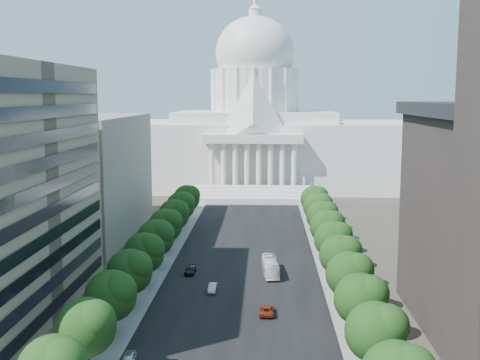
# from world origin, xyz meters

# --- Properties ---
(road_asphalt) EXTENTS (30.00, 260.00, 0.01)m
(road_asphalt) POSITION_xyz_m (0.00, 90.00, 0.00)
(road_asphalt) COLOR black
(road_asphalt) RESTS_ON ground
(sidewalk_left) EXTENTS (8.00, 260.00, 0.02)m
(sidewalk_left) POSITION_xyz_m (-19.00, 90.00, 0.00)
(sidewalk_left) COLOR gray
(sidewalk_left) RESTS_ON ground
(sidewalk_right) EXTENTS (8.00, 260.00, 0.02)m
(sidewalk_right) POSITION_xyz_m (19.00, 90.00, 0.00)
(sidewalk_right) COLOR gray
(sidewalk_right) RESTS_ON ground
(capitol) EXTENTS (120.00, 56.00, 73.00)m
(capitol) POSITION_xyz_m (0.00, 184.89, 20.01)
(capitol) COLOR white
(capitol) RESTS_ON ground
(office_block_left_far) EXTENTS (38.00, 52.00, 30.00)m
(office_block_left_far) POSITION_xyz_m (-48.00, 100.00, 15.00)
(office_block_left_far) COLOR gray
(office_block_left_far) RESTS_ON ground
(tree_l_b) EXTENTS (7.79, 7.60, 9.97)m
(tree_l_b) POSITION_xyz_m (-17.66, 23.81, 6.45)
(tree_l_b) COLOR #33261C
(tree_l_b) RESTS_ON ground
(tree_l_c) EXTENTS (7.79, 7.60, 9.97)m
(tree_l_c) POSITION_xyz_m (-17.66, 35.81, 6.45)
(tree_l_c) COLOR #33261C
(tree_l_c) RESTS_ON ground
(tree_l_d) EXTENTS (7.79, 7.60, 9.97)m
(tree_l_d) POSITION_xyz_m (-17.66, 47.81, 6.45)
(tree_l_d) COLOR #33261C
(tree_l_d) RESTS_ON ground
(tree_l_e) EXTENTS (7.79, 7.60, 9.97)m
(tree_l_e) POSITION_xyz_m (-17.66, 59.81, 6.45)
(tree_l_e) COLOR #33261C
(tree_l_e) RESTS_ON ground
(tree_l_f) EXTENTS (7.79, 7.60, 9.97)m
(tree_l_f) POSITION_xyz_m (-17.66, 71.81, 6.45)
(tree_l_f) COLOR #33261C
(tree_l_f) RESTS_ON ground
(tree_l_g) EXTENTS (7.79, 7.60, 9.97)m
(tree_l_g) POSITION_xyz_m (-17.66, 83.81, 6.45)
(tree_l_g) COLOR #33261C
(tree_l_g) RESTS_ON ground
(tree_l_h) EXTENTS (7.79, 7.60, 9.97)m
(tree_l_h) POSITION_xyz_m (-17.66, 95.81, 6.45)
(tree_l_h) COLOR #33261C
(tree_l_h) RESTS_ON ground
(tree_l_i) EXTENTS (7.79, 7.60, 9.97)m
(tree_l_i) POSITION_xyz_m (-17.66, 107.81, 6.45)
(tree_l_i) COLOR #33261C
(tree_l_i) RESTS_ON ground
(tree_l_j) EXTENTS (7.79, 7.60, 9.97)m
(tree_l_j) POSITION_xyz_m (-17.66, 119.81, 6.45)
(tree_l_j) COLOR #33261C
(tree_l_j) RESTS_ON ground
(tree_r_b) EXTENTS (7.79, 7.60, 9.97)m
(tree_r_b) POSITION_xyz_m (18.34, 23.81, 6.45)
(tree_r_b) COLOR #33261C
(tree_r_b) RESTS_ON ground
(tree_r_c) EXTENTS (7.79, 7.60, 9.97)m
(tree_r_c) POSITION_xyz_m (18.34, 35.81, 6.45)
(tree_r_c) COLOR #33261C
(tree_r_c) RESTS_ON ground
(tree_r_d) EXTENTS (7.79, 7.60, 9.97)m
(tree_r_d) POSITION_xyz_m (18.34, 47.81, 6.45)
(tree_r_d) COLOR #33261C
(tree_r_d) RESTS_ON ground
(tree_r_e) EXTENTS (7.79, 7.60, 9.97)m
(tree_r_e) POSITION_xyz_m (18.34, 59.81, 6.45)
(tree_r_e) COLOR #33261C
(tree_r_e) RESTS_ON ground
(tree_r_f) EXTENTS (7.79, 7.60, 9.97)m
(tree_r_f) POSITION_xyz_m (18.34, 71.81, 6.45)
(tree_r_f) COLOR #33261C
(tree_r_f) RESTS_ON ground
(tree_r_g) EXTENTS (7.79, 7.60, 9.97)m
(tree_r_g) POSITION_xyz_m (18.34, 83.81, 6.45)
(tree_r_g) COLOR #33261C
(tree_r_g) RESTS_ON ground
(tree_r_h) EXTENTS (7.79, 7.60, 9.97)m
(tree_r_h) POSITION_xyz_m (18.34, 95.81, 6.45)
(tree_r_h) COLOR #33261C
(tree_r_h) RESTS_ON ground
(tree_r_i) EXTENTS (7.79, 7.60, 9.97)m
(tree_r_i) POSITION_xyz_m (18.34, 107.81, 6.45)
(tree_r_i) COLOR #33261C
(tree_r_i) RESTS_ON ground
(tree_r_j) EXTENTS (7.79, 7.60, 9.97)m
(tree_r_j) POSITION_xyz_m (18.34, 119.81, 6.45)
(tree_r_j) COLOR #33261C
(tree_r_j) RESTS_ON ground
(streetlight_b) EXTENTS (2.61, 0.44, 9.00)m
(streetlight_b) POSITION_xyz_m (19.90, 35.00, 5.82)
(streetlight_b) COLOR gray
(streetlight_b) RESTS_ON ground
(streetlight_c) EXTENTS (2.61, 0.44, 9.00)m
(streetlight_c) POSITION_xyz_m (19.90, 60.00, 5.82)
(streetlight_c) COLOR gray
(streetlight_c) RESTS_ON ground
(streetlight_d) EXTENTS (2.61, 0.44, 9.00)m
(streetlight_d) POSITION_xyz_m (19.90, 85.00, 5.82)
(streetlight_d) COLOR gray
(streetlight_d) RESTS_ON ground
(streetlight_e) EXTENTS (2.61, 0.44, 9.00)m
(streetlight_e) POSITION_xyz_m (19.90, 110.00, 5.82)
(streetlight_e) COLOR gray
(streetlight_e) RESTS_ON ground
(streetlight_f) EXTENTS (2.61, 0.44, 9.00)m
(streetlight_f) POSITION_xyz_m (19.90, 135.00, 5.82)
(streetlight_f) COLOR gray
(streetlight_f) RESTS_ON ground
(car_silver) EXTENTS (1.55, 4.20, 1.37)m
(car_silver) POSITION_xyz_m (-5.04, 56.76, 0.69)
(car_silver) COLOR #ABADB3
(car_silver) RESTS_ON ground
(car_red) EXTENTS (2.39, 5.09, 1.41)m
(car_red) POSITION_xyz_m (4.72, 45.79, 0.70)
(car_red) COLOR maroon
(car_red) RESTS_ON ground
(car_dark_b) EXTENTS (2.04, 4.77, 1.37)m
(car_dark_b) POSITION_xyz_m (-10.39, 67.55, 0.68)
(car_dark_b) COLOR black
(car_dark_b) RESTS_ON ground
(car_parked) EXTENTS (2.20, 4.64, 1.53)m
(car_parked) POSITION_xyz_m (-13.37, 26.46, 0.77)
(car_parked) COLOR #AEB2B6
(car_parked) RESTS_ON ground
(city_bus) EXTENTS (3.50, 11.40, 3.13)m
(city_bus) POSITION_xyz_m (5.44, 67.93, 1.56)
(city_bus) COLOR white
(city_bus) RESTS_ON ground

